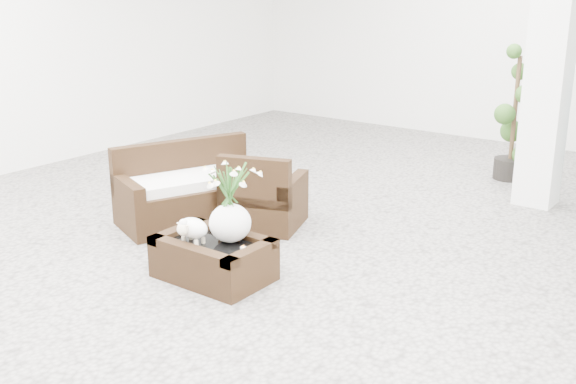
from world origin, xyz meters
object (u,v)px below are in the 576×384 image
Objects in this scene: armchair at (264,188)px; topiary at (515,114)px; coffee_table at (214,260)px; loveseat at (193,184)px.

armchair is 0.48× the size of topiary.
topiary reaches higher than armchair.
armchair reaches higher than coffee_table.
loveseat is at bearing 140.30° from coffee_table.
armchair is 0.72m from loveseat.
loveseat is at bearing 7.14° from armchair.
loveseat is at bearing -120.37° from topiary.
topiary is (0.89, 4.33, 0.64)m from coffee_table.
topiary reaches higher than coffee_table.
coffee_table is 0.57× the size of topiary.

